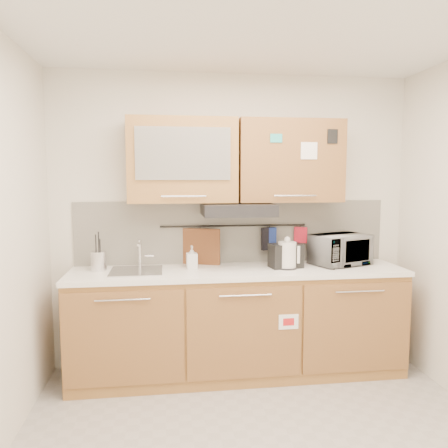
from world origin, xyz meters
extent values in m
plane|color=white|center=(0.00, 0.00, 2.60)|extent=(3.20, 3.20, 0.00)
plane|color=silver|center=(0.00, 1.50, 1.30)|extent=(3.20, 0.00, 3.20)
cube|color=#AF803E|center=(0.00, 1.20, 0.44)|extent=(2.80, 0.60, 0.88)
cube|color=black|center=(0.00, 1.20, 0.05)|extent=(2.80, 0.54, 0.10)
cube|color=#9C6937|center=(-0.93, 0.89, 0.47)|extent=(0.91, 0.02, 0.74)
cylinder|color=silver|center=(-0.93, 0.86, 0.78)|extent=(0.41, 0.01, 0.01)
cube|color=#9C6937|center=(0.00, 0.89, 0.47)|extent=(0.91, 0.02, 0.74)
cylinder|color=silver|center=(0.00, 0.86, 0.78)|extent=(0.41, 0.01, 0.01)
cube|color=#9C6937|center=(0.93, 0.89, 0.47)|extent=(0.91, 0.02, 0.74)
cylinder|color=silver|center=(0.93, 0.86, 0.78)|extent=(0.41, 0.01, 0.01)
cube|color=white|center=(0.00, 1.19, 0.90)|extent=(2.82, 0.62, 0.04)
cube|color=silver|center=(0.00, 1.49, 1.20)|extent=(2.80, 0.02, 0.56)
cube|color=#AF803E|center=(-0.46, 1.32, 1.83)|extent=(0.90, 0.35, 0.70)
cube|color=silver|center=(-0.46, 1.14, 1.88)|extent=(0.76, 0.02, 0.42)
cube|color=#9C6937|center=(0.46, 1.32, 1.83)|extent=(0.90, 0.35, 0.70)
cube|color=white|center=(0.58, 1.14, 1.91)|extent=(0.14, 0.00, 0.14)
cube|color=black|center=(0.00, 1.25, 1.42)|extent=(0.60, 0.46, 0.10)
cube|color=silver|center=(-0.85, 1.20, 0.92)|extent=(0.42, 0.40, 0.03)
cylinder|color=silver|center=(-0.83, 1.36, 1.04)|extent=(0.03, 0.03, 0.24)
cylinder|color=silver|center=(-0.83, 1.28, 1.14)|extent=(0.02, 0.18, 0.02)
cylinder|color=black|center=(0.00, 1.45, 1.26)|extent=(1.30, 0.02, 0.02)
cylinder|color=silver|center=(-1.16, 1.28, 1.00)|extent=(0.17, 0.17, 0.16)
cylinder|color=black|center=(-1.18, 1.29, 1.07)|extent=(0.01, 0.01, 0.30)
cylinder|color=black|center=(-1.14, 1.27, 1.05)|extent=(0.01, 0.01, 0.27)
cylinder|color=black|center=(-1.16, 1.30, 1.08)|extent=(0.01, 0.01, 0.32)
cylinder|color=black|center=(-1.18, 1.26, 1.04)|extent=(0.01, 0.01, 0.24)
cylinder|color=silver|center=(0.41, 1.16, 1.03)|extent=(0.20, 0.20, 0.23)
sphere|color=silver|center=(0.41, 1.16, 1.17)|extent=(0.05, 0.05, 0.05)
cube|color=silver|center=(0.50, 1.12, 1.04)|extent=(0.03, 0.04, 0.14)
cylinder|color=black|center=(0.41, 1.16, 0.93)|extent=(0.18, 0.18, 0.01)
cube|color=black|center=(0.41, 1.20, 1.02)|extent=(0.29, 0.20, 0.21)
cube|color=black|center=(0.36, 1.19, 1.12)|extent=(0.09, 0.13, 0.01)
cube|color=black|center=(0.46, 1.21, 1.12)|extent=(0.09, 0.13, 0.01)
imported|color=#999999|center=(0.92, 1.27, 1.05)|extent=(0.57, 0.48, 0.27)
imported|color=#999999|center=(-0.39, 1.26, 1.02)|extent=(0.09, 0.10, 0.20)
cube|color=brown|center=(-0.30, 1.44, 1.02)|extent=(0.34, 0.15, 0.44)
cube|color=navy|center=(0.33, 1.44, 1.14)|extent=(0.12, 0.06, 0.20)
cube|color=black|center=(0.31, 1.44, 1.14)|extent=(0.13, 0.08, 0.20)
cube|color=red|center=(0.61, 1.44, 1.17)|extent=(0.11, 0.07, 0.14)
camera|label=1|loc=(-0.60, -2.39, 1.69)|focal=35.00mm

